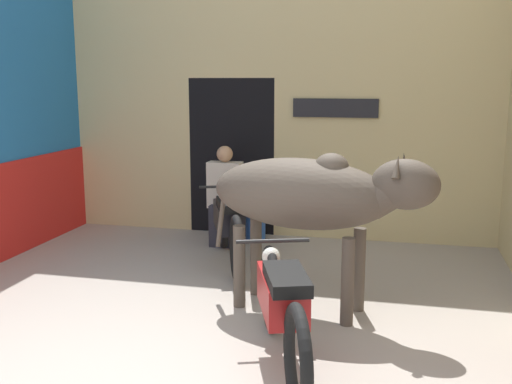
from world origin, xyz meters
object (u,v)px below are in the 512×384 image
object	(u,v)px
cow	(313,195)
motorcycle_far	(229,223)
motorcycle_near	(282,305)
plastic_stool	(256,224)
shopkeeper_seated	(224,194)

from	to	relation	value
cow	motorcycle_far	distance (m)	1.72
motorcycle_near	plastic_stool	bearing A→B (deg)	106.53
motorcycle_far	motorcycle_near	bearing A→B (deg)	-65.42
cow	motorcycle_far	bearing A→B (deg)	132.73
cow	plastic_stool	world-z (taller)	cow
cow	motorcycle_near	distance (m)	1.24
motorcycle_far	plastic_stool	world-z (taller)	motorcycle_far
motorcycle_near	plastic_stool	distance (m)	3.40
motorcycle_near	shopkeeper_seated	xyz separation A→B (m)	(-1.31, 3.02, 0.18)
cow	motorcycle_far	size ratio (longest dim) A/B	1.09
plastic_stool	cow	bearing A→B (deg)	-64.75
plastic_stool	motorcycle_far	bearing A→B (deg)	-94.31
motorcycle_far	shopkeeper_seated	world-z (taller)	shopkeeper_seated
motorcycle_near	motorcycle_far	world-z (taller)	motorcycle_near
shopkeeper_seated	motorcycle_far	bearing A→B (deg)	-70.11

